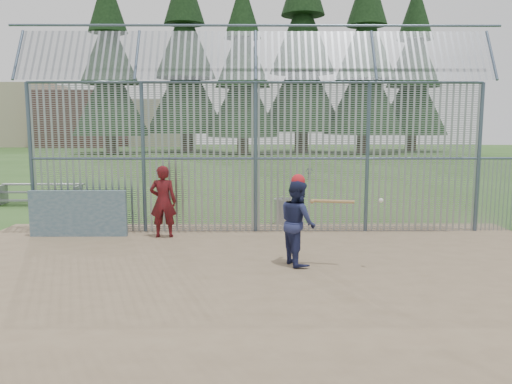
{
  "coord_description": "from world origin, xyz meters",
  "views": [
    {
      "loc": [
        -0.09,
        -9.83,
        2.92
      ],
      "look_at": [
        0.0,
        2.0,
        1.3
      ],
      "focal_mm": 35.0,
      "sensor_mm": 36.0,
      "label": 1
    }
  ],
  "objects_px": {
    "onlooker": "(163,201)",
    "bleacher": "(40,193)",
    "trash_can": "(283,211)",
    "batter": "(298,222)",
    "dugout_wall": "(78,213)"
  },
  "relations": [
    {
      "from": "dugout_wall",
      "to": "batter",
      "type": "distance_m",
      "value": 6.06
    },
    {
      "from": "bleacher",
      "to": "trash_can",
      "type": "bearing_deg",
      "value": -22.91
    },
    {
      "from": "onlooker",
      "to": "trash_can",
      "type": "distance_m",
      "value": 3.68
    },
    {
      "from": "trash_can",
      "to": "bleacher",
      "type": "relative_size",
      "value": 0.27
    },
    {
      "from": "batter",
      "to": "trash_can",
      "type": "bearing_deg",
      "value": -18.53
    },
    {
      "from": "onlooker",
      "to": "bleacher",
      "type": "distance_m",
      "value": 7.69
    },
    {
      "from": "dugout_wall",
      "to": "bleacher",
      "type": "height_order",
      "value": "dugout_wall"
    },
    {
      "from": "dugout_wall",
      "to": "batter",
      "type": "bearing_deg",
      "value": -25.77
    },
    {
      "from": "batter",
      "to": "onlooker",
      "type": "xyz_separation_m",
      "value": [
        -3.23,
        2.54,
        0.05
      ]
    },
    {
      "from": "trash_can",
      "to": "bleacher",
      "type": "distance_m",
      "value": 9.38
    },
    {
      "from": "dugout_wall",
      "to": "trash_can",
      "type": "height_order",
      "value": "dugout_wall"
    },
    {
      "from": "batter",
      "to": "onlooker",
      "type": "bearing_deg",
      "value": 32.8
    },
    {
      "from": "onlooker",
      "to": "trash_can",
      "type": "relative_size",
      "value": 2.26
    },
    {
      "from": "trash_can",
      "to": "batter",
      "type": "bearing_deg",
      "value": -89.52
    },
    {
      "from": "batter",
      "to": "bleacher",
      "type": "bearing_deg",
      "value": 28.58
    }
  ]
}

